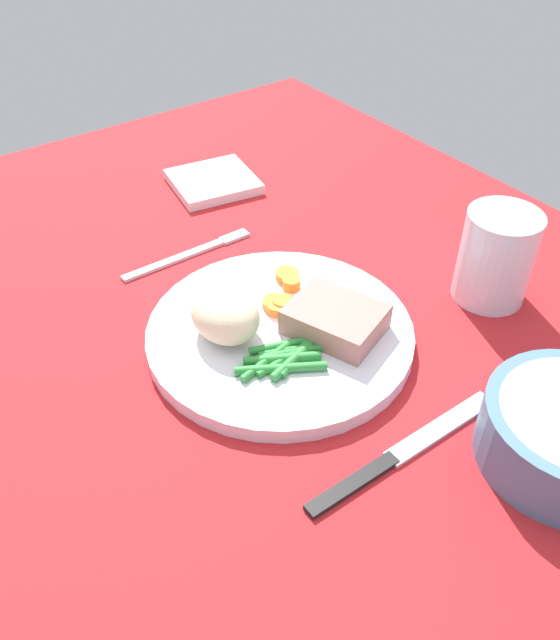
# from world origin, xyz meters

# --- Properties ---
(dining_table) EXTENTS (1.20, 0.90, 0.02)m
(dining_table) POSITION_xyz_m (0.00, 0.00, 0.01)
(dining_table) COLOR red
(dining_table) RESTS_ON ground
(dinner_plate) EXTENTS (0.26, 0.26, 0.02)m
(dinner_plate) POSITION_xyz_m (-0.03, 0.01, 0.03)
(dinner_plate) COLOR white
(dinner_plate) RESTS_ON dining_table
(meat_portion) EXTENTS (0.11, 0.10, 0.03)m
(meat_portion) POSITION_xyz_m (0.00, 0.05, 0.05)
(meat_portion) COLOR #B2756B
(meat_portion) RESTS_ON dinner_plate
(mashed_potatoes) EXTENTS (0.08, 0.06, 0.05)m
(mashed_potatoes) POSITION_xyz_m (-0.06, -0.03, 0.06)
(mashed_potatoes) COLOR beige
(mashed_potatoes) RESTS_ON dinner_plate
(carrot_slices) EXTENTS (0.06, 0.06, 0.01)m
(carrot_slices) POSITION_xyz_m (-0.07, 0.04, 0.04)
(carrot_slices) COLOR orange
(carrot_slices) RESTS_ON dinner_plate
(green_beans) EXTENTS (0.06, 0.11, 0.01)m
(green_beans) POSITION_xyz_m (0.01, -0.01, 0.04)
(green_beans) COLOR #2D8C38
(green_beans) RESTS_ON dinner_plate
(fork) EXTENTS (0.01, 0.17, 0.00)m
(fork) POSITION_xyz_m (-0.22, 0.01, 0.02)
(fork) COLOR silver
(fork) RESTS_ON dining_table
(knife) EXTENTS (0.02, 0.21, 0.01)m
(knife) POSITION_xyz_m (0.14, 0.01, 0.02)
(knife) COLOR black
(knife) RESTS_ON dining_table
(water_glass) EXTENTS (0.08, 0.08, 0.10)m
(water_glass) POSITION_xyz_m (0.04, 0.24, 0.06)
(water_glass) COLOR silver
(water_glass) RESTS_ON dining_table
(napkin) EXTENTS (0.12, 0.12, 0.01)m
(napkin) POSITION_xyz_m (-0.34, 0.12, 0.03)
(napkin) COLOR white
(napkin) RESTS_ON dining_table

